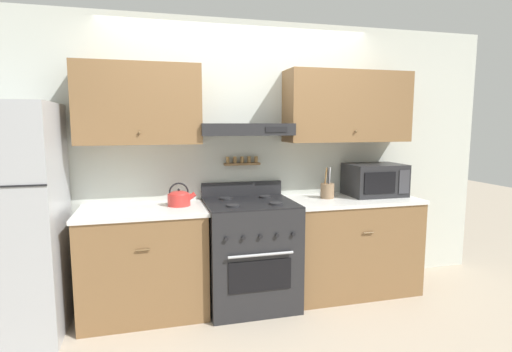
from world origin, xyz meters
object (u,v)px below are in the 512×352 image
object	(u,v)px
stove_range	(250,253)
tea_kettle	(179,198)
utensil_crock	(327,190)
refrigerator	(6,222)
microwave	(375,180)

from	to	relation	value
stove_range	tea_kettle	size ratio (longest dim) A/B	4.31
tea_kettle	utensil_crock	xyz separation A→B (m)	(1.38, 0.00, 0.01)
tea_kettle	utensil_crock	size ratio (longest dim) A/B	0.84
stove_range	refrigerator	bearing A→B (deg)	-178.79
refrigerator	microwave	bearing A→B (deg)	2.79
refrigerator	utensil_crock	bearing A→B (deg)	2.94
refrigerator	microwave	xyz separation A→B (m)	(3.17, 0.15, 0.18)
utensil_crock	tea_kettle	bearing A→B (deg)	-180.00
tea_kettle	microwave	distance (m)	1.89
stove_range	utensil_crock	size ratio (longest dim) A/B	3.62
microwave	utensil_crock	xyz separation A→B (m)	(-0.51, -0.02, -0.08)
microwave	utensil_crock	size ratio (longest dim) A/B	1.82
refrigerator	utensil_crock	xyz separation A→B (m)	(2.66, 0.14, 0.10)
refrigerator	tea_kettle	size ratio (longest dim) A/B	7.16
refrigerator	tea_kettle	xyz separation A→B (m)	(1.29, 0.14, 0.10)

